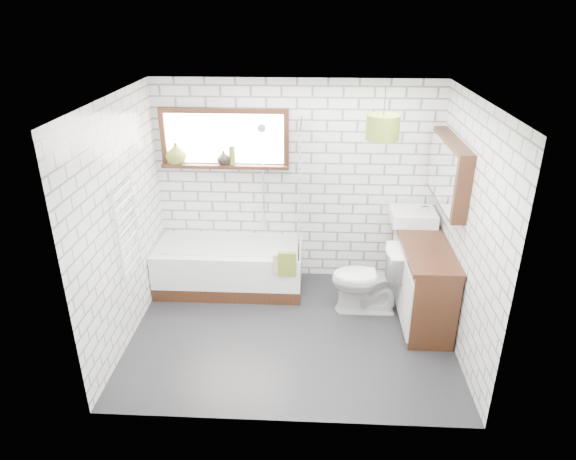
# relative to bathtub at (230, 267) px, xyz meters

# --- Properties ---
(floor) EXTENTS (3.40, 2.60, 0.01)m
(floor) POSITION_rel_bathtub_xyz_m (0.81, -0.91, -0.29)
(floor) COLOR black
(floor) RESTS_ON ground
(ceiling) EXTENTS (3.40, 2.60, 0.01)m
(ceiling) POSITION_rel_bathtub_xyz_m (0.81, -0.91, 2.22)
(ceiling) COLOR white
(ceiling) RESTS_ON ground
(wall_back) EXTENTS (3.40, 0.01, 2.50)m
(wall_back) POSITION_rel_bathtub_xyz_m (0.81, 0.40, 0.96)
(wall_back) COLOR white
(wall_back) RESTS_ON ground
(wall_front) EXTENTS (3.40, 0.01, 2.50)m
(wall_front) POSITION_rel_bathtub_xyz_m (0.81, -2.21, 0.96)
(wall_front) COLOR white
(wall_front) RESTS_ON ground
(wall_left) EXTENTS (0.01, 2.60, 2.50)m
(wall_left) POSITION_rel_bathtub_xyz_m (-0.90, -0.91, 0.96)
(wall_left) COLOR white
(wall_left) RESTS_ON ground
(wall_right) EXTENTS (0.01, 2.60, 2.50)m
(wall_right) POSITION_rel_bathtub_xyz_m (2.51, -0.91, 0.96)
(wall_right) COLOR white
(wall_right) RESTS_ON ground
(window) EXTENTS (1.52, 0.16, 0.68)m
(window) POSITION_rel_bathtub_xyz_m (-0.04, 0.35, 1.51)
(window) COLOR black
(window) RESTS_ON wall_back
(towel_radiator) EXTENTS (0.06, 0.52, 1.00)m
(towel_radiator) POSITION_rel_bathtub_xyz_m (-0.85, -0.91, 0.91)
(towel_radiator) COLOR white
(towel_radiator) RESTS_ON wall_left
(mirror_cabinet) EXTENTS (0.16, 1.20, 0.70)m
(mirror_cabinet) POSITION_rel_bathtub_xyz_m (2.43, -0.31, 1.36)
(mirror_cabinet) COLOR black
(mirror_cabinet) RESTS_ON wall_right
(shower_riser) EXTENTS (0.02, 0.02, 1.30)m
(shower_riser) POSITION_rel_bathtub_xyz_m (0.41, 0.35, 1.06)
(shower_riser) COLOR silver
(shower_riser) RESTS_ON wall_back
(bathtub) EXTENTS (1.77, 0.78, 0.57)m
(bathtub) POSITION_rel_bathtub_xyz_m (0.00, 0.00, 0.00)
(bathtub) COLOR white
(bathtub) RESTS_ON floor
(shower_screen) EXTENTS (0.02, 0.72, 1.50)m
(shower_screen) POSITION_rel_bathtub_xyz_m (0.86, 0.00, 1.04)
(shower_screen) COLOR white
(shower_screen) RESTS_ON bathtub
(towel_green) EXTENTS (0.21, 0.06, 0.29)m
(towel_green) POSITION_rel_bathtub_xyz_m (0.73, -0.39, 0.27)
(towel_green) COLOR olive
(towel_green) RESTS_ON bathtub
(towel_beige) EXTENTS (0.18, 0.04, 0.23)m
(towel_beige) POSITION_rel_bathtub_xyz_m (0.66, -0.39, 0.27)
(towel_beige) COLOR tan
(towel_beige) RESTS_ON bathtub
(vanity) EXTENTS (0.51, 1.57, 0.90)m
(vanity) POSITION_rel_bathtub_xyz_m (2.25, -0.40, 0.16)
(vanity) COLOR black
(vanity) RESTS_ON floor
(basin) EXTENTS (0.51, 0.45, 0.15)m
(basin) POSITION_rel_bathtub_xyz_m (2.19, 0.08, 0.69)
(basin) COLOR white
(basin) RESTS_ON vanity
(tap) EXTENTS (0.04, 0.04, 0.16)m
(tap) POSITION_rel_bathtub_xyz_m (2.35, 0.08, 0.74)
(tap) COLOR silver
(tap) RESTS_ON vanity
(toilet) EXTENTS (0.46, 0.80, 0.81)m
(toilet) POSITION_rel_bathtub_xyz_m (1.64, -0.44, 0.12)
(toilet) COLOR white
(toilet) RESTS_ON floor
(vase_olive) EXTENTS (0.28, 0.28, 0.26)m
(vase_olive) POSITION_rel_bathtub_xyz_m (-0.63, 0.32, 1.32)
(vase_olive) COLOR olive
(vase_olive) RESTS_ON window
(vase_dark) EXTENTS (0.21, 0.21, 0.17)m
(vase_dark) POSITION_rel_bathtub_xyz_m (-0.06, 0.32, 1.28)
(vase_dark) COLOR black
(vase_dark) RESTS_ON window
(bottle) EXTENTS (0.08, 0.08, 0.23)m
(bottle) POSITION_rel_bathtub_xyz_m (0.04, 0.32, 1.31)
(bottle) COLOR olive
(bottle) RESTS_ON window
(pendant) EXTENTS (0.35, 0.35, 0.25)m
(pendant) POSITION_rel_bathtub_xyz_m (1.72, -0.25, 1.81)
(pendant) COLOR olive
(pendant) RESTS_ON ceiling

